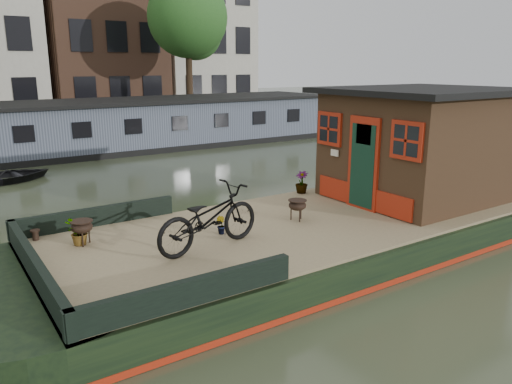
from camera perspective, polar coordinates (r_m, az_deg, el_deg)
ground at (r=10.53m, az=10.11°, el=-5.60°), size 120.00×120.00×0.00m
houseboat_hull at (r=9.60m, az=4.40°, el=-5.65°), size 14.01×4.02×0.60m
houseboat_deck at (r=10.34m, az=10.26°, el=-2.34°), size 11.80×3.80×0.05m
bow_bulwark at (r=7.80m, az=-17.80°, el=-6.81°), size 3.00×4.00×0.35m
cabin at (r=11.67m, az=18.33°, el=5.37°), size 4.00×3.50×2.42m
bicycle at (r=8.05m, az=-5.44°, el=-2.95°), size 2.05×1.00×1.03m
potted_plant_b at (r=8.82m, az=-4.08°, el=-3.81°), size 0.18×0.20×0.32m
potted_plant_c at (r=8.73m, az=-19.58°, el=-4.38°), size 0.53×0.53×0.45m
potted_plant_d at (r=11.62m, az=5.23°, el=1.12°), size 0.38×0.38×0.51m
potted_plant_e at (r=7.21m, az=1.86°, el=-8.24°), size 0.16×0.17×0.27m
brazier_front at (r=9.57m, az=4.74°, el=-2.07°), size 0.47×0.47×0.41m
brazier_rear at (r=8.75m, az=-19.25°, el=-4.40°), size 0.46×0.46×0.42m
bollard_port at (r=9.30m, az=-23.90°, el=-4.51°), size 0.16×0.16×0.18m
bollard_stbd at (r=6.29m, az=-18.23°, el=-12.94°), size 0.16×0.16×0.19m
dinghy at (r=17.42m, az=-27.04°, el=1.99°), size 3.19×2.50×0.60m
far_houseboat at (r=22.33m, az=-15.61°, el=7.16°), size 20.40×4.40×2.11m
quay at (r=28.60m, az=-19.74°, el=7.26°), size 60.00×6.00×0.90m
tree_right at (r=29.33m, az=-7.63°, el=18.78°), size 4.40×4.40×7.40m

